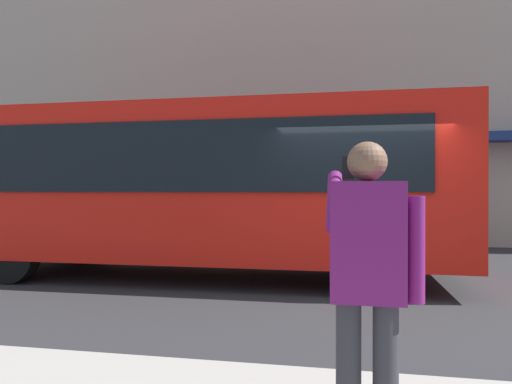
{
  "coord_description": "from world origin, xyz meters",
  "views": [
    {
      "loc": [
        0.3,
        7.22,
        1.58
      ],
      "look_at": [
        1.87,
        -1.15,
        1.54
      ],
      "focal_mm": 32.27,
      "sensor_mm": 36.0,
      "label": 1
    }
  ],
  "objects": [
    {
      "name": "ground_plane",
      "position": [
        0.0,
        0.0,
        0.0
      ],
      "size": [
        60.0,
        60.0,
        0.0
      ],
      "primitive_type": "plane",
      "color": "#2B2B2D"
    },
    {
      "name": "red_bus",
      "position": [
        2.85,
        -0.76,
        1.68
      ],
      "size": [
        9.05,
        2.54,
        3.08
      ],
      "color": "red",
      "rests_on": "ground_plane"
    },
    {
      "name": "pedestrian_photographer",
      "position": [
        0.16,
        4.61,
        1.14
      ],
      "size": [
        0.53,
        0.52,
        1.7
      ],
      "color": "#2D2D33",
      "rests_on": "sidewalk_curb"
    },
    {
      "name": "building_facade_far",
      "position": [
        -0.02,
        -6.8,
        5.99
      ],
      "size": [
        28.0,
        1.55,
        12.0
      ],
      "color": "#A89E8E",
      "rests_on": "ground_plane"
    }
  ]
}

